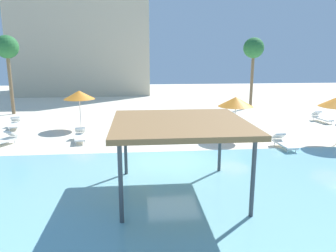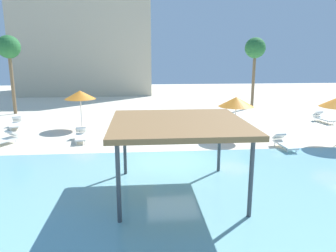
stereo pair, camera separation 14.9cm
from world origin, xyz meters
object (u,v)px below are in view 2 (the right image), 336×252
beach_umbrella_orange_0 (236,102)px  lounge_chair_3 (4,139)px  beach_umbrella_orange_4 (80,95)px  shade_pavilion (178,125)px  palm_tree_1 (255,50)px  lounge_chair_1 (16,123)px  lounge_chair_6 (205,120)px  lounge_chair_0 (81,135)px  lounge_chair_4 (190,132)px  lounge_chair_2 (284,143)px  lounge_chair_5 (323,118)px  palm_tree_0 (9,49)px

beach_umbrella_orange_0 → lounge_chair_3: 13.63m
beach_umbrella_orange_0 → beach_umbrella_orange_4: 10.50m
shade_pavilion → palm_tree_1: bearing=63.4°
beach_umbrella_orange_4 → lounge_chair_1: size_ratio=1.33×
shade_pavilion → lounge_chair_6: 12.27m
shade_pavilion → lounge_chair_0: shade_pavilion is taller
beach_umbrella_orange_4 → lounge_chair_3: size_ratio=1.35×
beach_umbrella_orange_0 → lounge_chair_3: size_ratio=1.32×
lounge_chair_4 → palm_tree_1: bearing=173.9°
lounge_chair_4 → shade_pavilion: bearing=17.9°
shade_pavilion → lounge_chair_3: 11.86m
beach_umbrella_orange_0 → lounge_chair_2: 3.65m
lounge_chair_0 → palm_tree_1: 18.59m
lounge_chair_2 → beach_umbrella_orange_4: bearing=-119.9°
beach_umbrella_orange_0 → beach_umbrella_orange_4: (-9.82, 3.70, 0.06)m
lounge_chair_0 → lounge_chair_3: bearing=-90.2°
shade_pavilion → lounge_chair_5: 17.24m
beach_umbrella_orange_0 → lounge_chair_4: size_ratio=1.32×
lounge_chair_0 → lounge_chair_3: (-4.19, -0.59, 0.00)m
lounge_chair_1 → lounge_chair_4: (11.74, -3.59, 0.00)m
lounge_chair_3 → lounge_chair_1: bearing=-139.6°
lounge_chair_3 → palm_tree_0: palm_tree_0 is taller
beach_umbrella_orange_0 → lounge_chair_5: size_ratio=1.32×
lounge_chair_3 → lounge_chair_4: bearing=122.9°
beach_umbrella_orange_4 → lounge_chair_2: 13.47m
beach_umbrella_orange_0 → beach_umbrella_orange_4: beach_umbrella_orange_4 is taller
beach_umbrella_orange_0 → lounge_chair_1: beach_umbrella_orange_0 is taller
palm_tree_0 → lounge_chair_0: bearing=-52.6°
lounge_chair_3 → shade_pavilion: bearing=80.1°
lounge_chair_4 → lounge_chair_5: 11.35m
lounge_chair_1 → lounge_chair_5: bearing=77.9°
palm_tree_1 → lounge_chair_2: bearing=-102.2°
lounge_chair_0 → palm_tree_0: palm_tree_0 is taller
lounge_chair_1 → lounge_chair_3: bearing=-0.5°
lounge_chair_2 → lounge_chair_6: (-3.09, 6.39, 0.00)m
beach_umbrella_orange_4 → shade_pavilion: bearing=-64.0°
lounge_chair_1 → palm_tree_0: 7.95m
lounge_chair_5 → beach_umbrella_orange_4: bearing=-95.0°
lounge_chair_0 → lounge_chair_5: size_ratio=1.01×
lounge_chair_0 → lounge_chair_1: same height
lounge_chair_0 → lounge_chair_2: size_ratio=1.02×
lounge_chair_4 → lounge_chair_2: bearing=88.7°
beach_umbrella_orange_0 → lounge_chair_5: beach_umbrella_orange_0 is taller
beach_umbrella_orange_4 → lounge_chair_4: bearing=-23.7°
beach_umbrella_orange_4 → lounge_chair_4: 8.07m
palm_tree_0 → beach_umbrella_orange_4: bearing=-42.3°
lounge_chair_0 → palm_tree_0: size_ratio=0.30×
lounge_chair_5 → palm_tree_0: palm_tree_0 is taller
shade_pavilion → lounge_chair_4: 8.54m
shade_pavilion → lounge_chair_3: bearing=141.6°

